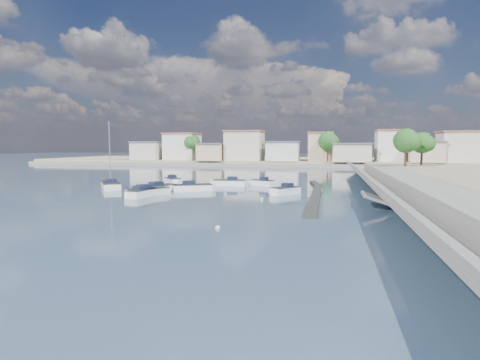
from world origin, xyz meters
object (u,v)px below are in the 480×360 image
at_px(motorboat_e, 161,189).
at_px(sailboat, 110,185).
at_px(motorboat_a, 143,193).
at_px(motorboat_b, 150,192).
at_px(motorboat_h, 194,188).
at_px(motorboat_c, 228,183).
at_px(motorboat_f, 261,183).
at_px(motorboat_d, 284,191).
at_px(motorboat_g, 174,181).

relative_size(motorboat_e, sailboat, 0.60).
xyz_separation_m(motorboat_a, sailboat, (-8.16, 7.17, 0.03)).
xyz_separation_m(motorboat_b, motorboat_h, (3.56, 5.21, 0.00)).
bearing_deg(sailboat, motorboat_c, 24.74).
xyz_separation_m(motorboat_c, motorboat_h, (-2.46, -7.16, -0.00)).
bearing_deg(motorboat_e, motorboat_f, 41.75).
bearing_deg(motorboat_c, motorboat_e, -125.11).
height_order(motorboat_a, sailboat, sailboat).
distance_m(motorboat_f, motorboat_h, 10.66).
bearing_deg(motorboat_d, motorboat_e, -177.95).
relative_size(motorboat_f, sailboat, 0.42).
distance_m(motorboat_d, sailboat, 23.31).
distance_m(motorboat_a, motorboat_d, 16.07).
bearing_deg(motorboat_g, motorboat_a, -81.07).
relative_size(motorboat_f, motorboat_g, 0.88).
bearing_deg(motorboat_b, motorboat_g, 100.67).
bearing_deg(motorboat_f, motorboat_a, -126.53).
relative_size(motorboat_b, motorboat_c, 0.96).
distance_m(motorboat_b, motorboat_g, 13.67).
bearing_deg(motorboat_b, motorboat_h, 55.64).
bearing_deg(motorboat_b, motorboat_c, 64.03).
bearing_deg(motorboat_f, motorboat_e, -138.25).
distance_m(motorboat_e, sailboat, 8.46).
bearing_deg(motorboat_b, motorboat_e, 93.02).
distance_m(motorboat_d, motorboat_f, 10.06).
bearing_deg(motorboat_g, motorboat_b, -79.33).
xyz_separation_m(motorboat_g, sailboat, (-5.83, -7.69, 0.03)).
bearing_deg(motorboat_b, motorboat_d, 15.31).
height_order(motorboat_c, motorboat_d, same).
relative_size(motorboat_a, motorboat_g, 1.06).
xyz_separation_m(motorboat_a, motorboat_d, (15.10, 5.50, -0.00)).
bearing_deg(motorboat_a, motorboat_d, 20.02).
xyz_separation_m(motorboat_d, motorboat_e, (-15.09, -0.54, 0.00)).
xyz_separation_m(motorboat_b, motorboat_g, (-2.53, 13.44, 0.00)).
xyz_separation_m(motorboat_g, motorboat_h, (6.09, -8.23, -0.00)).
xyz_separation_m(motorboat_e, motorboat_h, (3.75, 1.67, 0.00)).
relative_size(motorboat_b, motorboat_e, 0.92).
xyz_separation_m(motorboat_d, sailboat, (-23.25, 1.67, 0.03)).
relative_size(motorboat_e, motorboat_h, 1.04).
bearing_deg(motorboat_a, motorboat_b, 82.14).
bearing_deg(motorboat_f, motorboat_h, -131.52).
bearing_deg(motorboat_c, motorboat_h, -108.98).
xyz_separation_m(motorboat_e, sailboat, (-8.17, 2.21, 0.03)).
distance_m(motorboat_g, motorboat_h, 10.24).
relative_size(motorboat_d, sailboat, 0.44).
bearing_deg(motorboat_c, motorboat_a, -114.28).
xyz_separation_m(motorboat_h, sailboat, (-11.92, 0.54, 0.03)).
xyz_separation_m(motorboat_a, motorboat_b, (0.20, 1.42, -0.00)).
xyz_separation_m(motorboat_e, motorboat_f, (10.82, 9.65, -0.00)).
height_order(motorboat_c, sailboat, sailboat).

